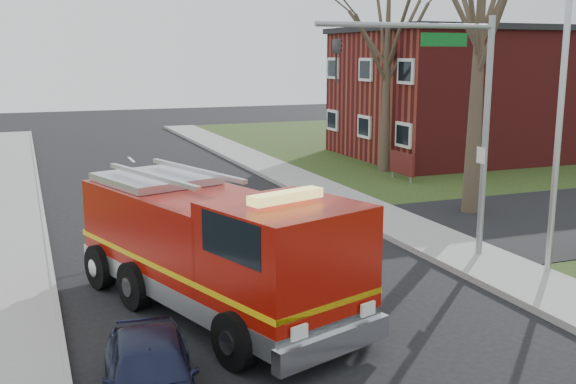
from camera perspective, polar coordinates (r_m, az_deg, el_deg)
name	(u,v)px	position (r m, az deg, el deg)	size (l,w,h in m)	color
ground	(288,306)	(15.97, 0.01, -9.61)	(120.00, 120.00, 0.00)	black
sidewalk_right	(504,272)	(18.97, 17.83, -6.47)	(2.40, 80.00, 0.15)	gray
sidewalk_left	(1,343)	(15.00, -23.13, -11.71)	(2.40, 80.00, 0.15)	gray
brick_building	(483,93)	(40.21, 16.20, 8.09)	(15.40, 10.40, 7.25)	maroon
health_center_sign	(402,164)	(31.19, 9.61, 2.37)	(0.12, 2.00, 1.40)	#4F1312
bare_tree_near	(481,6)	(24.91, 16.04, 14.91)	(6.00, 6.00, 12.00)	#372C21
bare_tree_far	(388,39)	(33.22, 8.44, 12.67)	(5.25, 5.25, 10.50)	#372C21
traffic_signal_mast	(448,95)	(18.72, 13.42, 8.01)	(5.29, 0.18, 6.80)	gray
streetlight_pole	(559,104)	(18.39, 21.97, 6.94)	(1.48, 0.16, 8.40)	#B7BABF
fire_engine	(215,251)	(15.24, -6.19, -4.99)	(5.09, 8.36, 3.19)	#8F0E06
parked_car_maroon	(150,374)	(11.63, -11.58, -14.84)	(1.50, 3.73, 1.27)	#181B35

